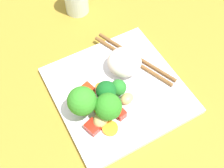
% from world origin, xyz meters
% --- Properties ---
extents(ground_plane, '(1.10, 1.10, 0.02)m').
position_xyz_m(ground_plane, '(0.00, 0.00, -0.01)').
color(ground_plane, olive).
extents(square_plate, '(0.27, 0.27, 0.01)m').
position_xyz_m(square_plate, '(0.00, 0.00, 0.01)').
color(square_plate, white).
rests_on(square_plate, ground_plane).
extents(rice_mound, '(0.08, 0.08, 0.05)m').
position_xyz_m(rice_mound, '(0.04, 0.04, 0.04)').
color(rice_mound, white).
rests_on(rice_mound, square_plate).
extents(broccoli_floret_0, '(0.06, 0.06, 0.08)m').
position_xyz_m(broccoli_floret_0, '(-0.09, -0.02, 0.07)').
color(broccoli_floret_0, '#79B850').
rests_on(broccoli_floret_0, square_plate).
extents(broccoli_floret_1, '(0.03, 0.03, 0.05)m').
position_xyz_m(broccoli_floret_1, '(-0.01, -0.01, 0.04)').
color(broccoli_floret_1, '#539A42').
rests_on(broccoli_floret_1, square_plate).
extents(broccoli_floret_2, '(0.05, 0.05, 0.07)m').
position_xyz_m(broccoli_floret_2, '(-0.05, -0.05, 0.05)').
color(broccoli_floret_2, '#80B260').
rests_on(broccoli_floret_2, square_plate).
extents(broccoli_floret_3, '(0.04, 0.04, 0.06)m').
position_xyz_m(broccoli_floret_3, '(-0.04, -0.01, 0.05)').
color(broccoli_floret_3, '#5B9E39').
rests_on(broccoli_floret_3, square_plate).
extents(carrot_slice_0, '(0.04, 0.04, 0.01)m').
position_xyz_m(carrot_slice_0, '(-0.06, -0.02, 0.02)').
color(carrot_slice_0, gold).
rests_on(carrot_slice_0, square_plate).
extents(carrot_slice_1, '(0.03, 0.03, 0.00)m').
position_xyz_m(carrot_slice_1, '(-0.03, 0.02, 0.02)').
color(carrot_slice_1, orange).
rests_on(carrot_slice_1, square_plate).
extents(carrot_slice_2, '(0.04, 0.04, 0.01)m').
position_xyz_m(carrot_slice_2, '(-0.06, -0.07, 0.02)').
color(carrot_slice_2, orange).
rests_on(carrot_slice_2, square_plate).
extents(carrot_slice_3, '(0.03, 0.03, 0.01)m').
position_xyz_m(carrot_slice_3, '(-0.07, 0.00, 0.02)').
color(carrot_slice_3, orange).
rests_on(carrot_slice_3, square_plate).
extents(pepper_chunk_0, '(0.03, 0.03, 0.02)m').
position_xyz_m(pepper_chunk_0, '(-0.06, 0.02, 0.03)').
color(pepper_chunk_0, red).
rests_on(pepper_chunk_0, square_plate).
extents(pepper_chunk_1, '(0.02, 0.03, 0.02)m').
position_xyz_m(pepper_chunk_1, '(-0.03, -0.06, 0.02)').
color(pepper_chunk_1, red).
rests_on(pepper_chunk_1, square_plate).
extents(pepper_chunk_2, '(0.03, 0.03, 0.02)m').
position_xyz_m(pepper_chunk_2, '(-0.09, -0.06, 0.02)').
color(pepper_chunk_2, red).
rests_on(pepper_chunk_2, square_plate).
extents(chicken_piece_0, '(0.03, 0.03, 0.02)m').
position_xyz_m(chicken_piece_0, '(-0.09, 0.02, 0.02)').
color(chicken_piece_0, tan).
rests_on(chicken_piece_0, square_plate).
extents(chicken_piece_1, '(0.03, 0.03, 0.02)m').
position_xyz_m(chicken_piece_1, '(-0.00, -0.04, 0.02)').
color(chicken_piece_1, tan).
rests_on(chicken_piece_1, square_plate).
extents(chicken_piece_2, '(0.05, 0.04, 0.03)m').
position_xyz_m(chicken_piece_2, '(-0.07, -0.05, 0.03)').
color(chicken_piece_2, tan).
rests_on(chicken_piece_2, square_plate).
extents(chopstick_pair, '(0.10, 0.21, 0.01)m').
position_xyz_m(chopstick_pair, '(0.07, 0.05, 0.02)').
color(chopstick_pair, brown).
rests_on(chopstick_pair, square_plate).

